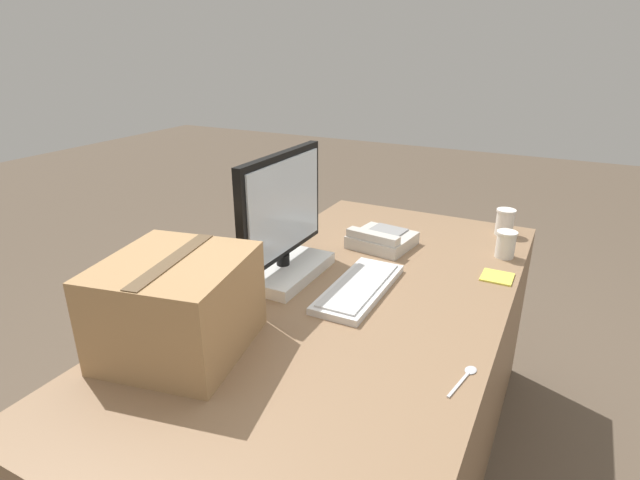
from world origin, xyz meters
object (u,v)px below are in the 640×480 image
object	(u,v)px
paper_cup_right	(505,222)
paper_cup_left	(506,244)
keyboard	(359,288)
desk_phone	(381,239)
sticky_note_pad	(497,277)
cardboard_box	(178,305)
spoon	(466,376)
monitor	(283,230)

from	to	relation	value
paper_cup_right	paper_cup_left	bearing A→B (deg)	-171.04
keyboard	desk_phone	size ratio (longest dim) A/B	1.70
sticky_note_pad	cardboard_box	bearing A→B (deg)	140.34
paper_cup_right	sticky_note_pad	size ratio (longest dim) A/B	1.07
paper_cup_left	paper_cup_right	size ratio (longest dim) A/B	0.92
paper_cup_right	sticky_note_pad	world-z (taller)	paper_cup_right
sticky_note_pad	paper_cup_right	bearing A→B (deg)	5.85
keyboard	cardboard_box	bearing A→B (deg)	149.61
paper_cup_left	paper_cup_right	world-z (taller)	paper_cup_right
keyboard	desk_phone	world-z (taller)	desk_phone
paper_cup_left	keyboard	bearing A→B (deg)	143.46
desk_phone	spoon	xyz separation A→B (m)	(-0.66, -0.46, -0.03)
keyboard	paper_cup_right	distance (m)	0.80
monitor	spoon	xyz separation A→B (m)	(-0.28, -0.66, -0.16)
sticky_note_pad	spoon	bearing A→B (deg)	-177.95
keyboard	paper_cup_left	bearing A→B (deg)	-36.87
monitor	sticky_note_pad	distance (m)	0.73
cardboard_box	sticky_note_pad	bearing A→B (deg)	-39.66
keyboard	cardboard_box	xyz separation A→B (m)	(-0.49, 0.28, 0.11)
paper_cup_left	sticky_note_pad	xyz separation A→B (m)	(-0.19, -0.01, -0.05)
spoon	cardboard_box	world-z (taller)	cardboard_box
desk_phone	spoon	size ratio (longest dim) A/B	1.67
paper_cup_left	spoon	bearing A→B (deg)	-177.97
desk_phone	spoon	world-z (taller)	desk_phone
monitor	paper_cup_right	bearing A→B (deg)	-39.24
monitor	sticky_note_pad	bearing A→B (deg)	-64.63
desk_phone	cardboard_box	size ratio (longest dim) A/B	0.59
sticky_note_pad	monitor	bearing A→B (deg)	115.37
paper_cup_right	spoon	size ratio (longest dim) A/B	0.74
monitor	keyboard	bearing A→B (deg)	-88.81
sticky_note_pad	keyboard	bearing A→B (deg)	128.91
keyboard	spoon	xyz separation A→B (m)	(-0.28, -0.39, -0.01)
desk_phone	keyboard	bearing A→B (deg)	-162.00
paper_cup_left	cardboard_box	bearing A→B (deg)	146.57
desk_phone	monitor	bearing A→B (deg)	159.95
desk_phone	sticky_note_pad	bearing A→B (deg)	-93.00
keyboard	paper_cup_right	world-z (taller)	paper_cup_right
paper_cup_left	spoon	distance (m)	0.77
desk_phone	paper_cup_right	world-z (taller)	paper_cup_right
cardboard_box	sticky_note_pad	size ratio (longest dim) A/B	4.05
cardboard_box	spoon	bearing A→B (deg)	-72.76
monitor	cardboard_box	world-z (taller)	monitor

